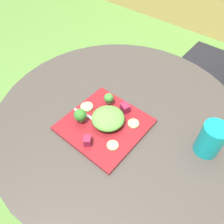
% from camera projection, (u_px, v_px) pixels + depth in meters
% --- Properties ---
extents(ground_plane, '(12.00, 12.00, 0.00)m').
position_uv_depth(ground_plane, '(117.00, 185.00, 1.47)').
color(ground_plane, '#4C7533').
extents(patio_table, '(1.04, 1.04, 0.74)m').
position_uv_depth(patio_table, '(118.00, 142.00, 1.08)').
color(patio_table, '#38332D').
rests_on(patio_table, ground_plane).
extents(salad_plate, '(0.30, 0.30, 0.01)m').
position_uv_depth(salad_plate, '(104.00, 124.00, 0.86)').
color(salad_plate, maroon).
rests_on(salad_plate, patio_table).
extents(drinking_glass, '(0.09, 0.09, 0.13)m').
position_uv_depth(drinking_glass, '(210.00, 141.00, 0.74)').
color(drinking_glass, '#0F8C93').
rests_on(drinking_glass, patio_table).
extents(fork, '(0.15, 0.03, 0.00)m').
position_uv_depth(fork, '(93.00, 119.00, 0.86)').
color(fork, silver).
rests_on(fork, salad_plate).
extents(lettuce_mound, '(0.13, 0.13, 0.05)m').
position_uv_depth(lettuce_mound, '(108.00, 118.00, 0.83)').
color(lettuce_mound, '#519338').
rests_on(lettuce_mound, salad_plate).
extents(broccoli_floret_0, '(0.05, 0.05, 0.06)m').
position_uv_depth(broccoli_floret_0, '(80.00, 115.00, 0.83)').
color(broccoli_floret_0, '#99B770').
rests_on(broccoli_floret_0, salad_plate).
extents(broccoli_floret_1, '(0.04, 0.04, 0.05)m').
position_uv_depth(broccoli_floret_1, '(109.00, 98.00, 0.90)').
color(broccoli_floret_1, '#99B770').
rests_on(broccoli_floret_1, salad_plate).
extents(cucumber_slice_0, '(0.04, 0.04, 0.01)m').
position_uv_depth(cucumber_slice_0, '(113.00, 145.00, 0.78)').
color(cucumber_slice_0, '#8EB766').
rests_on(cucumber_slice_0, salad_plate).
extents(cucumber_slice_1, '(0.04, 0.04, 0.01)m').
position_uv_depth(cucumber_slice_1, '(133.00, 124.00, 0.85)').
color(cucumber_slice_1, '#8EB766').
rests_on(cucumber_slice_1, salad_plate).
extents(cucumber_slice_2, '(0.05, 0.05, 0.01)m').
position_uv_depth(cucumber_slice_2, '(87.00, 107.00, 0.90)').
color(cucumber_slice_2, '#8EB766').
rests_on(cucumber_slice_2, salad_plate).
extents(beet_chunk_0, '(0.04, 0.04, 0.03)m').
position_uv_depth(beet_chunk_0, '(87.00, 141.00, 0.78)').
color(beet_chunk_0, maroon).
rests_on(beet_chunk_0, salad_plate).
extents(beet_chunk_1, '(0.04, 0.04, 0.04)m').
position_uv_depth(beet_chunk_1, '(125.00, 108.00, 0.88)').
color(beet_chunk_1, maroon).
rests_on(beet_chunk_1, salad_plate).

